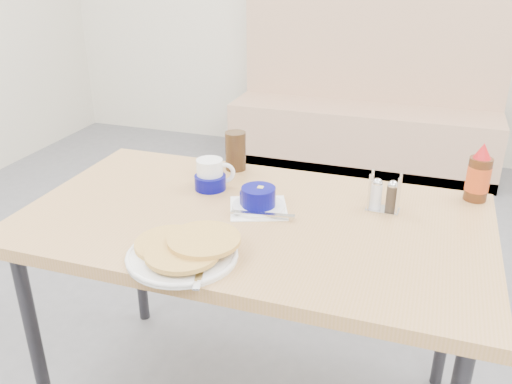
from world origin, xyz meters
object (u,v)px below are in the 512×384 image
(condiment_caddy, at_px, (384,198))
(coffee_mug, at_px, (211,173))
(grits_setting, at_px, (258,200))
(booth_bench, at_px, (364,118))
(amber_tumbler, at_px, (236,151))
(dining_table, at_px, (253,234))
(butter_bowl, at_px, (257,200))
(syrup_bottle, at_px, (479,176))
(creamer_bowl, at_px, (210,182))
(pancake_plate, at_px, (184,250))

(condiment_caddy, bearing_deg, coffee_mug, -176.52)
(grits_setting, bearing_deg, coffee_mug, 152.31)
(booth_bench, height_order, grits_setting, booth_bench)
(amber_tumbler, xyz_separation_m, condiment_caddy, (0.55, -0.17, -0.03))
(booth_bench, height_order, condiment_caddy, booth_bench)
(dining_table, xyz_separation_m, butter_bowl, (-0.01, 0.07, 0.09))
(grits_setting, height_order, amber_tumbler, amber_tumbler)
(grits_setting, xyz_separation_m, syrup_bottle, (0.64, 0.29, 0.05))
(coffee_mug, bearing_deg, booth_bench, 85.14)
(dining_table, xyz_separation_m, condiment_caddy, (0.37, 0.17, 0.10))
(syrup_bottle, bearing_deg, butter_bowl, -157.26)
(creamer_bowl, relative_size, butter_bowl, 0.99)
(condiment_caddy, bearing_deg, pancake_plate, -133.15)
(coffee_mug, relative_size, condiment_caddy, 1.03)
(grits_setting, bearing_deg, creamer_bowl, 154.62)
(pancake_plate, height_order, amber_tumbler, amber_tumbler)
(booth_bench, relative_size, condiment_caddy, 15.68)
(grits_setting, relative_size, condiment_caddy, 2.00)
(pancake_plate, height_order, coffee_mug, coffee_mug)
(pancake_plate, height_order, butter_bowl, pancake_plate)
(butter_bowl, relative_size, syrup_bottle, 0.56)
(dining_table, bearing_deg, syrup_bottle, 27.98)
(pancake_plate, relative_size, syrup_bottle, 1.52)
(pancake_plate, distance_m, amber_tumbler, 0.63)
(dining_table, distance_m, grits_setting, 0.11)
(coffee_mug, height_order, butter_bowl, coffee_mug)
(coffee_mug, bearing_deg, creamer_bowl, -90.31)
(pancake_plate, bearing_deg, dining_table, 71.66)
(coffee_mug, distance_m, grits_setting, 0.23)
(dining_table, relative_size, creamer_bowl, 13.23)
(booth_bench, relative_size, dining_table, 1.36)
(coffee_mug, relative_size, butter_bowl, 1.17)
(coffee_mug, xyz_separation_m, butter_bowl, (0.19, -0.09, -0.03))
(butter_bowl, bearing_deg, booth_bench, 89.76)
(pancake_plate, bearing_deg, coffee_mug, 103.80)
(creamer_bowl, bearing_deg, amber_tumbler, 84.22)
(grits_setting, bearing_deg, amber_tumbler, 122.43)
(syrup_bottle, bearing_deg, coffee_mug, -167.82)
(dining_table, xyz_separation_m, coffee_mug, (-0.20, 0.16, 0.11))
(booth_bench, relative_size, butter_bowl, 17.70)
(dining_table, bearing_deg, booth_bench, 90.00)
(condiment_caddy, bearing_deg, dining_table, -152.95)
(booth_bench, bearing_deg, pancake_plate, -91.90)
(coffee_mug, height_order, creamer_bowl, coffee_mug)
(butter_bowl, bearing_deg, condiment_caddy, 14.80)
(pancake_plate, xyz_separation_m, condiment_caddy, (0.46, 0.45, 0.02))
(dining_table, bearing_deg, butter_bowl, 98.52)
(grits_setting, height_order, creamer_bowl, grits_setting)
(syrup_bottle, bearing_deg, pancake_plate, -139.68)
(dining_table, height_order, condiment_caddy, condiment_caddy)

